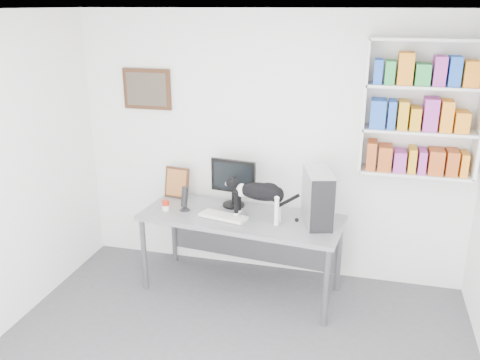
% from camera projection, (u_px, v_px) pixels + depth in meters
% --- Properties ---
extents(room, '(4.01, 4.01, 2.70)m').
position_uv_depth(room, '(211.00, 227.00, 3.33)').
color(room, '#515155').
rests_on(room, ground).
extents(bookshelf, '(1.03, 0.28, 1.24)m').
position_uv_depth(bookshelf, '(422.00, 109.00, 4.53)').
color(bookshelf, silver).
rests_on(bookshelf, room).
extents(wall_art, '(0.52, 0.04, 0.42)m').
position_uv_depth(wall_art, '(147.00, 89.00, 5.25)').
color(wall_art, '#482E17').
rests_on(wall_art, room).
extents(desk, '(2.00, 0.95, 0.80)m').
position_uv_depth(desk, '(241.00, 253.00, 5.02)').
color(desk, slate).
rests_on(desk, room).
extents(monitor, '(0.49, 0.28, 0.49)m').
position_uv_depth(monitor, '(233.00, 183.00, 5.05)').
color(monitor, black).
rests_on(monitor, desk).
extents(keyboard, '(0.48, 0.27, 0.03)m').
position_uv_depth(keyboard, '(223.00, 216.00, 4.83)').
color(keyboard, silver).
rests_on(keyboard, desk).
extents(pc_tower, '(0.35, 0.54, 0.50)m').
position_uv_depth(pc_tower, '(318.00, 197.00, 4.66)').
color(pc_tower, silver).
rests_on(pc_tower, desk).
extents(speaker, '(0.15, 0.15, 0.25)m').
position_uv_depth(speaker, '(185.00, 198.00, 4.98)').
color(speaker, black).
rests_on(speaker, desk).
extents(leaning_print, '(0.28, 0.14, 0.33)m').
position_uv_depth(leaning_print, '(177.00, 182.00, 5.31)').
color(leaning_print, '#482E17').
rests_on(leaning_print, desk).
extents(soup_can, '(0.08, 0.08, 0.10)m').
position_uv_depth(soup_can, '(166.00, 205.00, 5.00)').
color(soup_can, red).
rests_on(soup_can, desk).
extents(cat, '(0.66, 0.24, 0.40)m').
position_uv_depth(cat, '(259.00, 201.00, 4.71)').
color(cat, black).
rests_on(cat, desk).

